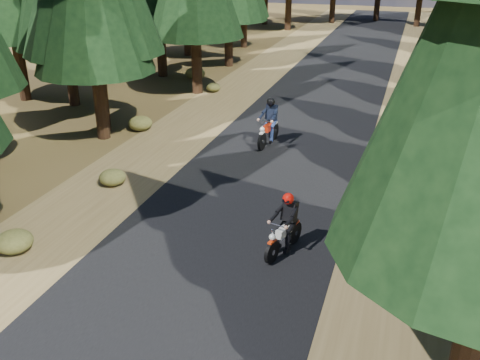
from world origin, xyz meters
TOP-DOWN VIEW (x-y plane):
  - ground at (0.00, 0.00)m, footprint 120.00×120.00m
  - road at (0.00, 5.00)m, footprint 6.00×100.00m
  - shoulder_l at (-4.60, 5.00)m, footprint 3.20×100.00m
  - shoulder_r at (4.60, 5.00)m, footprint 3.20×100.00m
  - understory_shrubs at (0.11, 7.86)m, footprint 16.70×31.64m
  - rider_lead at (1.67, -0.10)m, footprint 1.00×1.85m
  - rider_follow at (-0.77, 7.42)m, footprint 0.82×2.08m

SIDE VIEW (x-z plane):
  - ground at x=0.00m, z-range 0.00..0.00m
  - shoulder_l at x=-4.60m, z-range 0.00..0.01m
  - shoulder_r at x=4.60m, z-range 0.00..0.01m
  - road at x=0.00m, z-range 0.00..0.01m
  - understory_shrubs at x=0.11m, z-range -0.05..0.63m
  - rider_lead at x=1.67m, z-range -0.26..1.32m
  - rider_follow at x=-0.77m, z-range -0.30..1.51m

